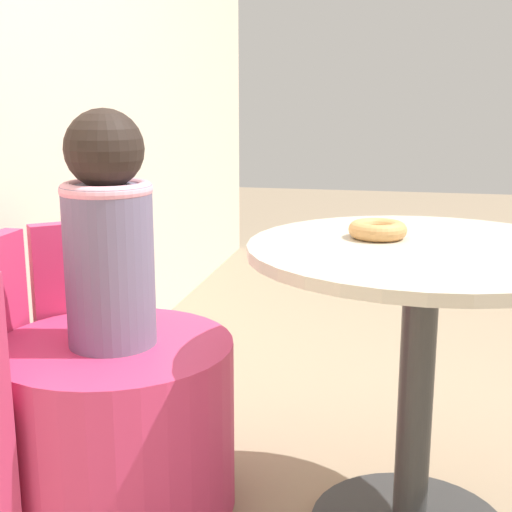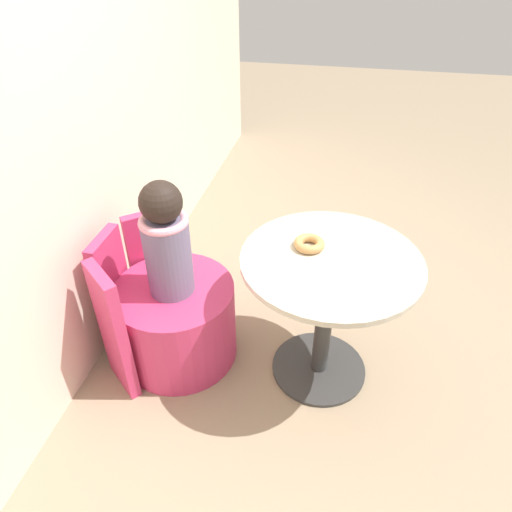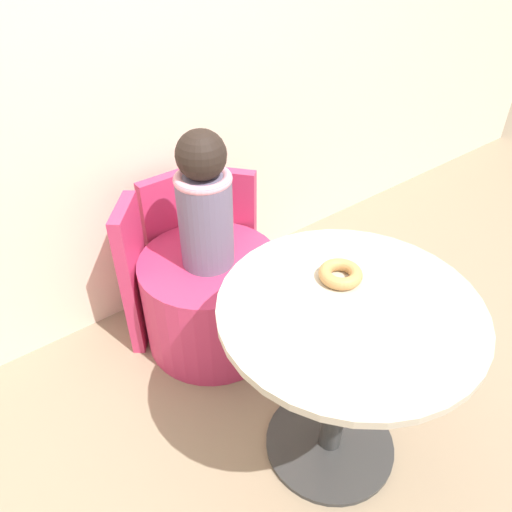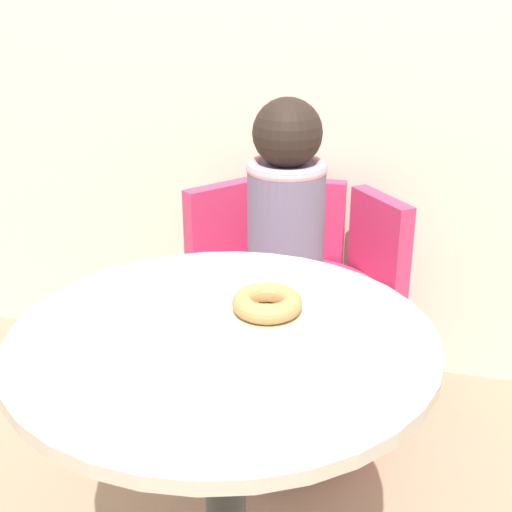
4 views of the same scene
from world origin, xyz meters
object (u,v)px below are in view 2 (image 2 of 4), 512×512
Objects in this scene: round_table at (328,293)px; child_figure at (166,241)px; donut at (309,244)px; tub_chair at (178,321)px.

round_table is 1.38× the size of child_figure.
donut is (0.06, 0.10, 0.20)m from round_table.
donut is at bearing 60.17° from round_table.
tub_chair is 0.78m from donut.
round_table reaches higher than tub_chair.
round_table is 0.72m from child_figure.
child_figure is at bearing 180.00° from tub_chair.
child_figure is (-0.00, 0.00, 0.47)m from tub_chair.
donut reaches higher than tub_chair.
tub_chair is at bearing 98.18° from donut.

